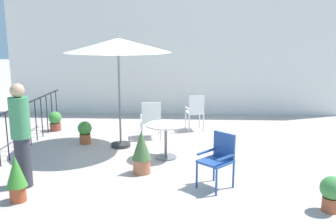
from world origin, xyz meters
name	(u,v)px	position (x,y,z in m)	size (l,w,h in m)	color
ground_plane	(168,154)	(0.00, 0.00, 0.00)	(60.00, 60.00, 0.00)	#BBAAA0
villa_facade	(174,58)	(0.00, 4.23, 1.79)	(10.61, 0.30, 3.58)	white
terrace_railing	(19,122)	(-3.22, 0.00, 0.68)	(0.03, 5.04, 1.01)	black
patio_umbrella_0	(118,46)	(-1.11, 0.51, 2.27)	(2.33, 2.33, 2.51)	#2D2D2D
cafe_table_0	(166,134)	(-0.03, -0.22, 0.51)	(0.82, 0.82, 0.72)	silver
patio_chair_0	(219,156)	(0.93, -1.64, 0.53)	(0.66, 0.67, 0.92)	#284E98
patio_chair_1	(195,110)	(0.63, 2.03, 0.56)	(0.52, 0.52, 0.97)	white
patio_chair_2	(151,118)	(-0.48, 1.21, 0.52)	(0.56, 0.57, 0.93)	white
potted_plant_0	(85,132)	(-1.99, 0.71, 0.29)	(0.32, 0.32, 0.53)	#AA5830
potted_plant_1	(55,121)	(-3.11, 1.86, 0.27)	(0.34, 0.34, 0.52)	#A04838
potted_plant_2	(142,151)	(-0.43, -1.09, 0.42)	(0.36, 0.36, 0.81)	#BE6C4A
potted_plant_3	(16,177)	(-2.20, -2.36, 0.40)	(0.31, 0.31, 0.73)	#AB4A2B
potted_plant_4	(332,192)	(2.49, -2.46, 0.30)	(0.34, 0.34, 0.53)	#B15534
standing_person	(21,134)	(-2.34, -1.79, 0.91)	(0.43, 0.43, 1.76)	#33333D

